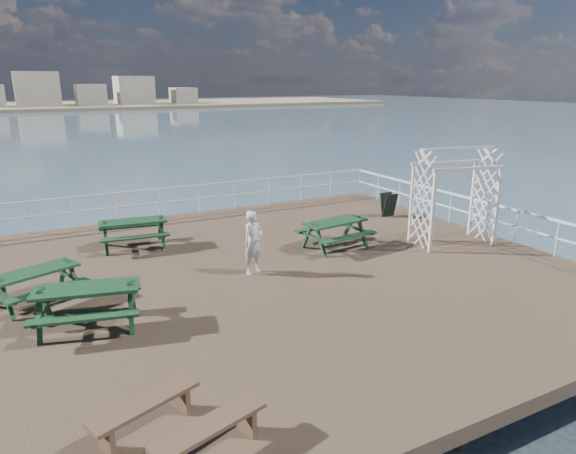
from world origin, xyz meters
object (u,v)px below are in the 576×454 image
at_px(picnic_table_b, 133,228).
at_px(picnic_table_c, 335,228).
at_px(picnic_table_d, 87,298).
at_px(person, 253,242).
at_px(flat_bench_near, 145,409).
at_px(flat_bench_far, 210,431).
at_px(trellis_arbor, 454,202).
at_px(picnic_table_a, 36,279).

bearing_deg(picnic_table_b, picnic_table_c, -21.68).
height_order(picnic_table_d, person, person).
bearing_deg(flat_bench_near, flat_bench_far, -74.92).
height_order(flat_bench_far, trellis_arbor, trellis_arbor).
bearing_deg(flat_bench_near, picnic_table_b, 58.66).
distance_m(trellis_arbor, person, 6.48).
bearing_deg(picnic_table_d, picnic_table_b, 82.27).
height_order(picnic_table_a, flat_bench_near, picnic_table_a).
bearing_deg(picnic_table_c, picnic_table_d, -171.69).
bearing_deg(picnic_table_b, flat_bench_near, -94.21).
bearing_deg(picnic_table_d, picnic_table_c, 29.24).
bearing_deg(person, picnic_table_d, 177.71).
bearing_deg(trellis_arbor, picnic_table_c, 170.38).
bearing_deg(trellis_arbor, picnic_table_a, -174.11).
xyz_separation_m(picnic_table_a, picnic_table_d, (0.87, -1.80, 0.07)).
bearing_deg(picnic_table_d, flat_bench_near, -72.17).
relative_size(picnic_table_d, person, 1.42).
height_order(flat_bench_near, trellis_arbor, trellis_arbor).
bearing_deg(picnic_table_b, trellis_arbor, -18.95).
bearing_deg(person, picnic_table_c, -3.61).
xyz_separation_m(picnic_table_a, flat_bench_far, (1.79, -6.51, -0.20)).
bearing_deg(person, picnic_table_a, 155.04).
relative_size(picnic_table_b, trellis_arbor, 0.71).
bearing_deg(picnic_table_b, person, -51.32).
distance_m(picnic_table_a, picnic_table_d, 2.00).
relative_size(flat_bench_near, person, 1.02).
xyz_separation_m(picnic_table_c, trellis_arbor, (3.41, -1.30, 0.71)).
distance_m(flat_bench_near, person, 6.40).
height_order(picnic_table_c, flat_bench_near, picnic_table_c).
xyz_separation_m(flat_bench_near, person, (3.95, 5.02, 0.48)).
height_order(picnic_table_a, picnic_table_d, picnic_table_d).
distance_m(picnic_table_c, flat_bench_far, 9.24).
height_order(picnic_table_a, picnic_table_b, picnic_table_b).
xyz_separation_m(picnic_table_d, flat_bench_far, (0.92, -4.71, -0.27)).
distance_m(picnic_table_a, flat_bench_near, 5.73).
distance_m(picnic_table_b, picnic_table_d, 5.24).
bearing_deg(picnic_table_c, picnic_table_a, 174.27).
height_order(flat_bench_near, flat_bench_far, flat_bench_far).
relative_size(picnic_table_a, picnic_table_d, 0.94).
distance_m(picnic_table_a, flat_bench_far, 6.76).
xyz_separation_m(picnic_table_b, trellis_arbor, (8.74, -4.17, 0.71)).
height_order(picnic_table_b, picnic_table_d, picnic_table_d).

